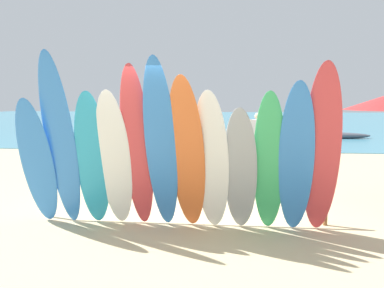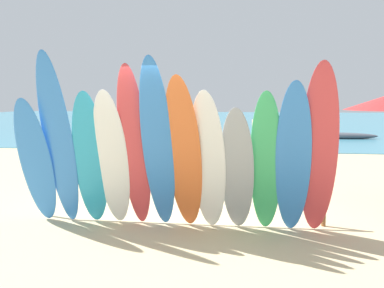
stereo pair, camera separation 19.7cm
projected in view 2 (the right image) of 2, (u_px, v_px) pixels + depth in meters
The scene contains 18 objects.
ground at pixel (226, 139), 21.20m from camera, with size 60.00×60.00×0.00m, color #D3BC8C.
ocean_water at pixel (237, 121), 36.19m from camera, with size 60.00×40.00×0.02m, color teal.
surfboard_rack at pixel (179, 187), 7.34m from camera, with size 4.81×0.07×0.70m.
surfboard_blue_0 at pixel (36, 162), 7.03m from camera, with size 0.54×0.06×2.18m, color #337AD1.
surfboard_blue_1 at pixel (58, 141), 6.88m from camera, with size 0.49×0.07×2.86m, color #337AD1.
surfboard_teal_2 at pixel (90, 159), 6.97m from camera, with size 0.53×0.07×2.25m, color #289EC6.
surfboard_white_3 at pixel (112, 159), 6.92m from camera, with size 0.53×0.07×2.27m, color white.
surfboard_red_4 at pixel (134, 148), 6.81m from camera, with size 0.46×0.08×2.65m, color #D13D42.
surfboard_blue_5 at pixel (158, 146), 6.64m from camera, with size 0.48×0.08×2.80m, color #337AD1.
surfboard_orange_6 at pixel (184, 155), 6.64m from camera, with size 0.54×0.07×2.52m, color orange.
surfboard_white_7 at pixel (208, 162), 6.65m from camera, with size 0.53×0.06×2.28m, color white.
surfboard_grey_8 at pixel (237, 170), 6.65m from camera, with size 0.51×0.08×2.01m, color #999EA3.
surfboard_green_9 at pixel (266, 163), 6.59m from camera, with size 0.48×0.07×2.25m, color #38B266.
surfboard_blue_10 at pixel (293, 160), 6.46m from camera, with size 0.52×0.07×2.40m, color #337AD1.
surfboard_red_11 at pixel (319, 151), 6.39m from camera, with size 0.54×0.08×2.67m, color #D13D42.
beachgoer_by_water at pixel (167, 137), 12.53m from camera, with size 0.60×0.28×1.61m.
beachgoer_photographing at pixel (261, 135), 13.37m from camera, with size 0.58×0.30×1.58m.
distant_boat at pixel (334, 136), 21.39m from camera, with size 4.17×0.83×0.33m.
Camera 2 is at (1.17, -7.13, 2.08)m, focal length 41.35 mm.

